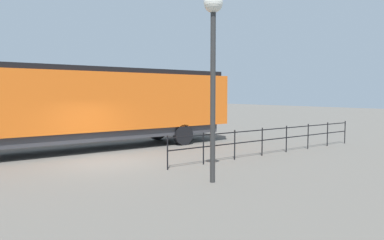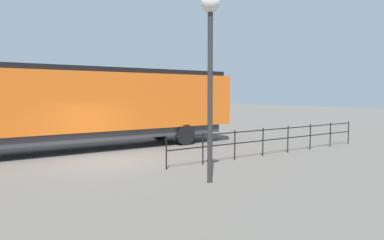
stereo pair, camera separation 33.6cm
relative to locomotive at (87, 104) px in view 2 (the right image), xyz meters
name	(u,v)px [view 2 (the right image)]	position (x,y,z in m)	size (l,w,h in m)	color
ground_plane	(106,162)	(3.53, -0.48, -2.24)	(120.00, 120.00, 0.00)	#666059
locomotive	(87,104)	(0.00, 0.00, 0.00)	(2.96, 16.68, 3.96)	orange
lamp_post	(210,42)	(8.51, 0.87, 2.05)	(0.58, 0.58, 5.72)	#2D2D2D
platform_fence	(276,137)	(6.13, 6.49, -1.44)	(0.05, 11.55, 1.24)	black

